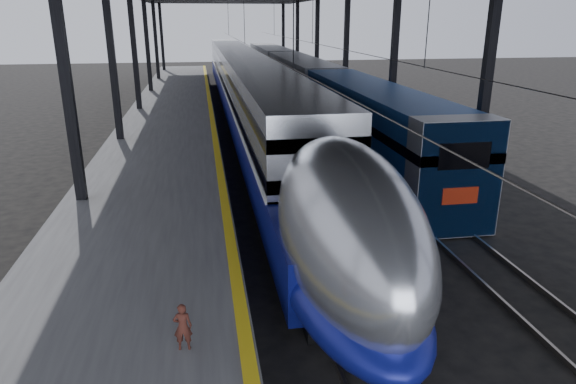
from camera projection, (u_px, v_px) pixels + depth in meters
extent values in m
plane|color=black|center=(256.00, 275.00, 15.23)|extent=(160.00, 160.00, 0.00)
cube|color=#4C4C4F|center=(169.00, 128.00, 33.20)|extent=(6.00, 80.00, 1.00)
cube|color=yellow|center=(212.00, 119.00, 33.48)|extent=(0.30, 80.00, 0.01)
cube|color=slate|center=(243.00, 132.00, 34.09)|extent=(0.08, 80.00, 0.16)
cube|color=slate|center=(264.00, 131.00, 34.31)|extent=(0.08, 80.00, 0.16)
cube|color=slate|center=(316.00, 129.00, 34.87)|extent=(0.08, 80.00, 0.16)
cube|color=slate|center=(337.00, 128.00, 35.10)|extent=(0.08, 80.00, 0.16)
cube|color=black|center=(69.00, 102.00, 17.54)|extent=(0.35, 0.35, 9.00)
cube|color=black|center=(485.00, 92.00, 19.97)|extent=(0.35, 0.35, 9.00)
cube|color=black|center=(114.00, 73.00, 26.88)|extent=(0.35, 0.35, 9.00)
cube|color=black|center=(393.00, 69.00, 29.30)|extent=(0.35, 0.35, 9.00)
cube|color=black|center=(135.00, 59.00, 36.22)|extent=(0.35, 0.35, 9.00)
cube|color=black|center=(346.00, 56.00, 38.64)|extent=(0.35, 0.35, 9.00)
cube|color=black|center=(148.00, 51.00, 45.56)|extent=(0.35, 0.35, 9.00)
cube|color=black|center=(317.00, 49.00, 47.98)|extent=(0.35, 0.35, 9.00)
cube|color=black|center=(156.00, 45.00, 54.90)|extent=(0.35, 0.35, 9.00)
cube|color=black|center=(297.00, 44.00, 57.32)|extent=(0.35, 0.35, 9.00)
cube|color=black|center=(162.00, 41.00, 64.24)|extent=(0.35, 0.35, 9.00)
cube|color=black|center=(283.00, 40.00, 66.66)|extent=(0.35, 0.35, 9.00)
cylinder|color=slate|center=(252.00, 47.00, 32.46)|extent=(0.03, 74.00, 0.03)
cylinder|color=slate|center=(329.00, 46.00, 33.24)|extent=(0.03, 74.00, 0.03)
cube|color=#B3B5BB|center=(241.00, 80.00, 41.96)|extent=(3.11, 57.00, 4.29)
cube|color=navy|center=(243.00, 99.00, 40.99)|extent=(3.20, 62.00, 1.66)
cube|color=silver|center=(242.00, 86.00, 42.11)|extent=(3.22, 57.00, 0.11)
cube|color=black|center=(241.00, 64.00, 41.56)|extent=(3.16, 57.00, 0.45)
cube|color=black|center=(241.00, 80.00, 41.96)|extent=(3.16, 57.00, 0.45)
ellipsoid|color=#B3B5BB|center=(345.00, 229.00, 12.59)|extent=(3.11, 8.40, 4.29)
ellipsoid|color=navy|center=(344.00, 274.00, 12.99)|extent=(3.20, 8.40, 1.82)
ellipsoid|color=black|center=(384.00, 240.00, 9.89)|extent=(1.61, 2.20, 0.97)
cube|color=black|center=(343.00, 304.00, 13.27)|extent=(2.36, 2.60, 0.40)
cube|color=black|center=(254.00, 131.00, 33.82)|extent=(2.36, 2.60, 0.40)
cube|color=navy|center=(374.00, 128.00, 25.33)|extent=(2.94, 18.00, 3.99)
cube|color=gray|center=(453.00, 177.00, 17.48)|extent=(3.00, 1.20, 4.05)
cube|color=black|center=(465.00, 156.00, 16.62)|extent=(1.79, 0.06, 0.89)
cube|color=#A3210C|center=(460.00, 196.00, 17.06)|extent=(1.26, 0.06, 0.58)
cube|color=gray|center=(301.00, 83.00, 43.07)|extent=(2.94, 18.00, 3.99)
cube|color=gray|center=(271.00, 64.00, 60.81)|extent=(2.94, 18.00, 3.99)
cube|color=black|center=(420.00, 206.00, 20.34)|extent=(2.31, 2.40, 0.36)
cube|color=black|center=(308.00, 111.00, 40.89)|extent=(2.31, 2.40, 0.36)
imported|color=#461F17|center=(183.00, 327.00, 10.02)|extent=(0.38, 0.26, 1.01)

